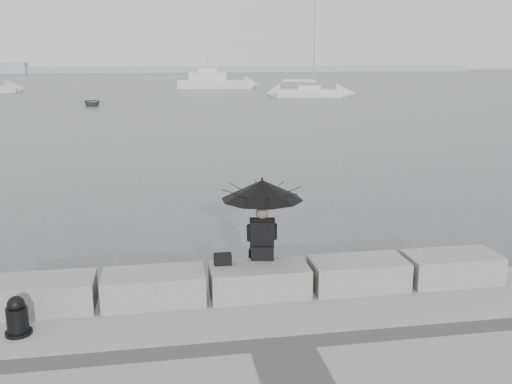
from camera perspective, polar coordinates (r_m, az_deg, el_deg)
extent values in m
plane|color=#3E4143|center=(10.15, -0.15, -11.81)|extent=(360.00, 360.00, 0.00)
cube|color=slate|center=(9.51, -20.62, -9.60)|extent=(1.60, 0.80, 0.50)
cube|color=slate|center=(9.32, -10.17, -9.37)|extent=(1.60, 0.80, 0.50)
cube|color=slate|center=(9.45, 0.31, -8.84)|extent=(1.60, 0.80, 0.50)
cube|color=slate|center=(9.87, 10.18, -8.06)|extent=(1.60, 0.80, 0.50)
cube|color=slate|center=(10.55, 18.97, -7.18)|extent=(1.60, 0.80, 0.50)
sphere|color=#726056|center=(9.51, 0.59, -2.12)|extent=(0.21, 0.21, 0.21)
cylinder|color=black|center=(9.48, 0.61, -1.73)|extent=(0.02, 0.02, 1.00)
cone|color=black|center=(9.40, 0.61, 0.24)|extent=(1.37, 1.37, 0.33)
sphere|color=black|center=(9.36, 0.61, 1.34)|extent=(0.04, 0.04, 0.04)
cube|color=black|center=(9.41, -3.35, -6.72)|extent=(0.29, 0.16, 0.18)
cylinder|color=black|center=(8.93, -22.63, -12.86)|extent=(0.37, 0.37, 0.06)
cylinder|color=black|center=(8.85, -22.73, -11.83)|extent=(0.30, 0.30, 0.42)
sphere|color=black|center=(8.75, -22.89, -10.31)|extent=(0.24, 0.24, 0.24)
cube|color=#A1A4A6|center=(164.10, -9.44, 11.99)|extent=(180.00, 6.00, 1.60)
cube|color=silver|center=(64.05, 5.33, 9.78)|extent=(7.45, 3.74, 0.90)
cube|color=silver|center=(64.01, 5.34, 10.32)|extent=(2.76, 2.06, 0.50)
cylinder|color=#9A9A9D|center=(63.97, 5.46, 15.55)|extent=(0.16, 0.16, 12.00)
cylinder|color=#9A9A9D|center=(63.98, 5.35, 10.90)|extent=(3.95, 0.88, 0.10)
cube|color=silver|center=(80.99, -4.12, 10.65)|extent=(10.50, 3.53, 1.20)
cube|color=silver|center=(80.95, -4.13, 11.43)|extent=(5.31, 2.56, 1.20)
cube|color=silver|center=(80.92, -4.15, 12.07)|extent=(2.69, 1.78, 0.60)
cylinder|color=#9A9A9D|center=(80.91, -4.16, 12.85)|extent=(0.08, 0.08, 1.60)
imported|color=gray|center=(54.48, -16.09, 8.61)|extent=(3.44, 2.02, 0.54)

